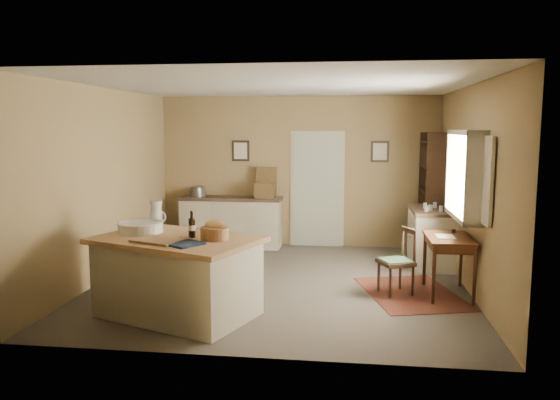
# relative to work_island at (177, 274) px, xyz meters

# --- Properties ---
(ground) EXTENTS (5.00, 5.00, 0.00)m
(ground) POSITION_rel_work_island_xyz_m (1.01, 1.45, -0.48)
(ground) COLOR brown
(ground) RESTS_ON ground
(wall_back) EXTENTS (5.00, 0.10, 2.70)m
(wall_back) POSITION_rel_work_island_xyz_m (1.01, 3.95, 0.87)
(wall_back) COLOR olive
(wall_back) RESTS_ON ground
(wall_front) EXTENTS (5.00, 0.10, 2.70)m
(wall_front) POSITION_rel_work_island_xyz_m (1.01, -1.05, 0.87)
(wall_front) COLOR olive
(wall_front) RESTS_ON ground
(wall_left) EXTENTS (0.10, 5.00, 2.70)m
(wall_left) POSITION_rel_work_island_xyz_m (-1.49, 1.45, 0.87)
(wall_left) COLOR olive
(wall_left) RESTS_ON ground
(wall_right) EXTENTS (0.10, 5.00, 2.70)m
(wall_right) POSITION_rel_work_island_xyz_m (3.51, 1.45, 0.87)
(wall_right) COLOR olive
(wall_right) RESTS_ON ground
(ceiling) EXTENTS (5.00, 5.00, 0.00)m
(ceiling) POSITION_rel_work_island_xyz_m (1.01, 1.45, 2.22)
(ceiling) COLOR silver
(ceiling) RESTS_ON wall_back
(door) EXTENTS (0.97, 0.06, 2.11)m
(door) POSITION_rel_work_island_xyz_m (1.36, 3.92, 0.57)
(door) COLOR #AEB59B
(door) RESTS_ON ground
(framed_prints) EXTENTS (2.82, 0.02, 0.38)m
(framed_prints) POSITION_rel_work_island_xyz_m (1.21, 3.93, 1.24)
(framed_prints) COLOR black
(framed_prints) RESTS_ON ground
(window) EXTENTS (0.25, 1.99, 1.12)m
(window) POSITION_rel_work_island_xyz_m (3.43, 1.25, 1.07)
(window) COLOR #BEB296
(window) RESTS_ON ground
(work_island) EXTENTS (2.09, 1.73, 1.20)m
(work_island) POSITION_rel_work_island_xyz_m (0.00, 0.00, 0.00)
(work_island) COLOR #BEB296
(work_island) RESTS_ON ground
(sideboard) EXTENTS (1.82, 0.52, 1.18)m
(sideboard) POSITION_rel_work_island_xyz_m (-0.16, 3.65, -0.00)
(sideboard) COLOR #BEB296
(sideboard) RESTS_ON ground
(rug) EXTENTS (1.47, 1.83, 0.01)m
(rug) POSITION_rel_work_island_xyz_m (2.76, 1.17, -0.48)
(rug) COLOR #4D1C15
(rug) RESTS_ON ground
(writing_desk) EXTENTS (0.56, 0.91, 0.82)m
(writing_desk) POSITION_rel_work_island_xyz_m (3.21, 1.17, 0.19)
(writing_desk) COLOR #32190D
(writing_desk) RESTS_ON ground
(desk_chair) EXTENTS (0.52, 0.52, 0.84)m
(desk_chair) POSITION_rel_work_island_xyz_m (2.54, 1.13, -0.06)
(desk_chair) COLOR black
(desk_chair) RESTS_ON ground
(right_cabinet) EXTENTS (0.62, 1.12, 0.99)m
(right_cabinet) POSITION_rel_work_island_xyz_m (3.21, 2.70, -0.02)
(right_cabinet) COLOR #BEB296
(right_cabinet) RESTS_ON ground
(shelving_unit) EXTENTS (0.35, 0.93, 2.06)m
(shelving_unit) POSITION_rel_work_island_xyz_m (3.36, 3.45, 0.55)
(shelving_unit) COLOR black
(shelving_unit) RESTS_ON ground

